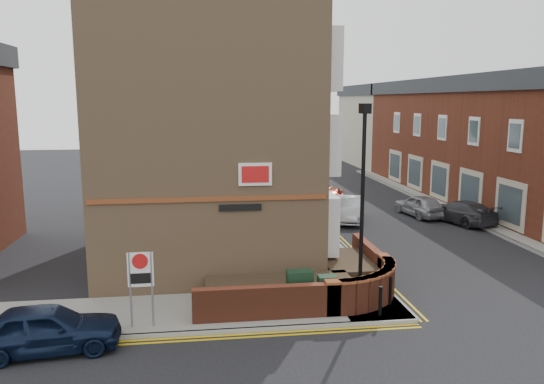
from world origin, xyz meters
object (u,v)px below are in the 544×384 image
(utility_cabinet_large, at_px, (300,289))
(silver_car_near, at_px, (349,209))
(lamppost, at_px, (362,205))
(zone_sign, at_px, (141,276))
(navy_hatchback, at_px, (46,329))

(utility_cabinet_large, height_order, silver_car_near, silver_car_near)
(lamppost, height_order, silver_car_near, lamppost)
(zone_sign, bearing_deg, navy_hatchback, -156.97)
(lamppost, bearing_deg, silver_car_near, 75.77)
(zone_sign, relative_size, silver_car_near, 0.55)
(navy_hatchback, bearing_deg, utility_cabinet_large, -82.39)
(utility_cabinet_large, bearing_deg, zone_sign, -170.31)
(zone_sign, height_order, silver_car_near, zone_sign)
(zone_sign, bearing_deg, utility_cabinet_large, 9.69)
(zone_sign, bearing_deg, lamppost, 6.07)
(lamppost, xyz_separation_m, zone_sign, (-6.60, -0.70, -1.70))
(lamppost, distance_m, zone_sign, 6.85)
(zone_sign, distance_m, navy_hatchback, 2.74)
(lamppost, relative_size, silver_car_near, 1.57)
(silver_car_near, bearing_deg, navy_hatchback, -111.83)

